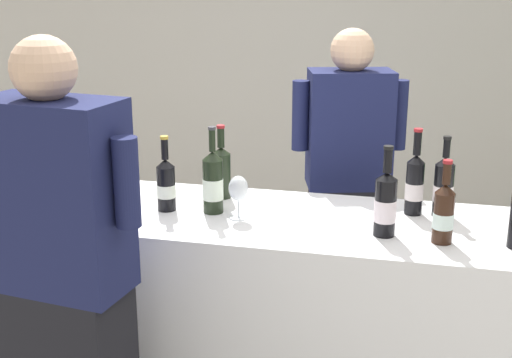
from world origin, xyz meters
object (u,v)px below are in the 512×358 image
at_px(wine_bottle_7, 213,182).
at_px(wine_bottle_0, 385,204).
at_px(wine_bottle_5, 415,183).
at_px(wine_bottle_1, 166,184).
at_px(wine_glass, 238,190).
at_px(wine_bottle_6, 221,170).
at_px(wine_bottle_8, 80,180).
at_px(person_server, 346,204).
at_px(person_guest, 65,305).
at_px(wine_bottle_9, 443,187).
at_px(wine_bottle_4, 47,176).
at_px(wine_bottle_3, 444,213).
at_px(ice_bucket, 95,166).

bearing_deg(wine_bottle_7, wine_bottle_0, -8.32).
bearing_deg(wine_bottle_5, wine_bottle_7, -168.07).
distance_m(wine_bottle_1, wine_glass, 0.31).
height_order(wine_bottle_5, wine_bottle_6, wine_bottle_5).
height_order(wine_bottle_6, wine_bottle_8, wine_bottle_8).
height_order(person_server, person_guest, person_guest).
bearing_deg(wine_bottle_7, wine_bottle_8, -171.00).
height_order(wine_bottle_0, wine_bottle_6, wine_bottle_0).
bearing_deg(wine_bottle_9, wine_bottle_0, -128.36).
xyz_separation_m(wine_bottle_4, wine_bottle_5, (1.51, 0.19, 0.02)).
relative_size(wine_bottle_3, person_server, 0.18).
bearing_deg(wine_bottle_3, wine_bottle_8, 178.44).
bearing_deg(wine_bottle_8, wine_bottle_1, 11.12).
height_order(wine_bottle_4, wine_glass, wine_bottle_4).
xyz_separation_m(wine_bottle_8, person_server, (1.01, 0.80, -0.29)).
relative_size(wine_bottle_1, wine_bottle_6, 0.97).
xyz_separation_m(wine_bottle_3, person_server, (-0.43, 0.84, -0.28)).
distance_m(wine_bottle_9, ice_bucket, 1.50).
relative_size(wine_bottle_4, ice_bucket, 1.36).
bearing_deg(wine_bottle_7, wine_glass, -20.80).
distance_m(wine_bottle_5, person_guest, 1.40).
xyz_separation_m(wine_bottle_0, wine_bottle_4, (-1.41, 0.08, -0.01)).
height_order(wine_bottle_3, person_server, person_server).
xyz_separation_m(wine_bottle_1, wine_bottle_5, (0.98, 0.18, 0.02)).
xyz_separation_m(wine_bottle_0, wine_glass, (-0.57, 0.06, -0.01)).
distance_m(wine_bottle_1, wine_bottle_9, 1.11).
relative_size(wine_bottle_6, wine_glass, 1.84).
distance_m(wine_bottle_4, person_server, 1.43).
distance_m(wine_bottle_7, wine_glass, 0.13).
height_order(wine_bottle_9, person_server, person_server).
height_order(wine_bottle_4, wine_bottle_7, wine_bottle_7).
bearing_deg(person_guest, wine_bottle_4, 122.55).
bearing_deg(wine_bottle_8, wine_bottle_5, 10.75).
height_order(wine_bottle_3, ice_bucket, wine_bottle_3).
bearing_deg(wine_glass, wine_bottle_9, 15.15).
xyz_separation_m(wine_bottle_7, wine_glass, (0.12, -0.04, -0.01)).
height_order(wine_bottle_7, person_server, person_server).
bearing_deg(person_guest, ice_bucket, 108.32).
distance_m(wine_bottle_5, wine_glass, 0.70).
relative_size(wine_bottle_3, wine_bottle_9, 0.94).
height_order(wine_bottle_5, person_guest, person_guest).
bearing_deg(wine_bottle_1, wine_glass, -5.01).
bearing_deg(person_server, wine_glass, -114.88).
distance_m(wine_bottle_4, wine_bottle_7, 0.73).
bearing_deg(wine_bottle_7, wine_bottle_4, -178.39).
bearing_deg(wine_bottle_7, person_guest, -117.96).
height_order(wine_bottle_0, wine_glass, wine_bottle_0).
bearing_deg(wine_bottle_9, person_guest, -147.10).
relative_size(wine_bottle_8, wine_bottle_9, 1.05).
height_order(wine_bottle_1, person_server, person_server).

